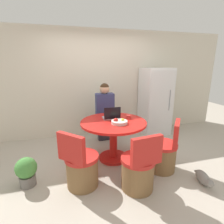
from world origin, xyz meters
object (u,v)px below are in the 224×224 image
object	(u,v)px
refrigerator	(155,101)
cat	(203,178)
chair_near_right_corner	(163,154)
potted_plant	(26,171)
chair_near_camera	(138,171)
person_seated	(104,110)
fruit_bowl	(119,122)
laptop	(112,116)
dining_table	(113,131)
chair_near_left_corner	(81,168)

from	to	relation	value
refrigerator	cat	bearing A→B (deg)	-97.75
chair_near_right_corner	potted_plant	xyz separation A→B (m)	(-2.18, 0.16, -0.05)
chair_near_camera	person_seated	world-z (taller)	person_seated
chair_near_right_corner	fruit_bowl	distance (m)	0.93
person_seated	cat	size ratio (longest dim) A/B	3.10
laptop	fruit_bowl	bearing A→B (deg)	99.65
refrigerator	laptop	distance (m)	1.67
laptop	cat	world-z (taller)	laptop
dining_table	fruit_bowl	world-z (taller)	fruit_bowl
refrigerator	chair_near_right_corner	world-z (taller)	refrigerator
laptop	cat	distance (m)	1.82
chair_near_right_corner	chair_near_left_corner	world-z (taller)	same
chair_near_right_corner	laptop	world-z (taller)	laptop
dining_table	cat	world-z (taller)	dining_table
chair_near_camera	potted_plant	distance (m)	1.66
cat	potted_plant	distance (m)	2.68
chair_near_right_corner	potted_plant	size ratio (longest dim) A/B	1.97
chair_near_left_corner	laptop	size ratio (longest dim) A/B	2.78
potted_plant	refrigerator	bearing A→B (deg)	26.85
chair_near_right_corner	chair_near_left_corner	distance (m)	1.39
refrigerator	potted_plant	world-z (taller)	refrigerator
chair_near_left_corner	laptop	bearing A→B (deg)	-83.80
chair_near_right_corner	cat	bearing A→B (deg)	76.79
fruit_bowl	chair_near_camera	bearing A→B (deg)	-85.87
potted_plant	person_seated	bearing A→B (deg)	39.93
dining_table	chair_near_right_corner	distance (m)	0.96
refrigerator	fruit_bowl	distance (m)	1.81
laptop	refrigerator	bearing A→B (deg)	-147.85
dining_table	cat	distance (m)	1.63
chair_near_camera	chair_near_right_corner	distance (m)	0.70
fruit_bowl	cat	bearing A→B (deg)	-40.97
laptop	potted_plant	distance (m)	1.67
dining_table	chair_near_right_corner	size ratio (longest dim) A/B	1.36
refrigerator	laptop	world-z (taller)	refrigerator
chair_near_left_corner	cat	bearing A→B (deg)	-147.38
chair_near_left_corner	fruit_bowl	bearing A→B (deg)	-100.24
laptop	person_seated	bearing A→B (deg)	-91.10
dining_table	person_seated	size ratio (longest dim) A/B	0.88
person_seated	laptop	world-z (taller)	person_seated
fruit_bowl	potted_plant	bearing A→B (deg)	-170.55
cat	refrigerator	bearing A→B (deg)	-176.86
fruit_bowl	potted_plant	world-z (taller)	fruit_bowl
cat	dining_table	bearing A→B (deg)	-122.94
chair_near_right_corner	person_seated	distance (m)	1.64
refrigerator	chair_near_left_corner	xyz separation A→B (m)	(-2.09, -1.68, -0.55)
fruit_bowl	chair_near_left_corner	bearing A→B (deg)	-146.88
potted_plant	chair_near_left_corner	bearing A→B (deg)	-15.81
fruit_bowl	laptop	bearing A→B (deg)	99.65
dining_table	chair_near_right_corner	world-z (taller)	chair_near_right_corner
chair_near_camera	chair_near_right_corner	xyz separation A→B (m)	(0.61, 0.34, 0.00)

